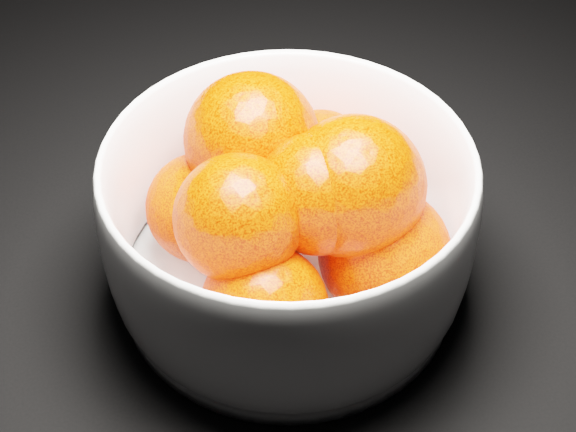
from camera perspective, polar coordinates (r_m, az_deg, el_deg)
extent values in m
cylinder|color=white|center=(0.57, 0.00, -4.27)|extent=(0.23, 0.23, 0.01)
sphere|color=#FF2B03|center=(0.59, 2.30, 3.79)|extent=(0.08, 0.08, 0.08)
sphere|color=#FF2B03|center=(0.55, -6.15, 0.59)|extent=(0.08, 0.08, 0.08)
sphere|color=#FF2B03|center=(0.49, -1.72, -6.55)|extent=(0.08, 0.08, 0.08)
sphere|color=#FF2B03|center=(0.52, 6.86, -2.68)|extent=(0.09, 0.09, 0.09)
sphere|color=#FF2B03|center=(0.53, -2.58, 5.45)|extent=(0.09, 0.09, 0.09)
sphere|color=#FF2B03|center=(0.48, -3.54, -0.16)|extent=(0.08, 0.08, 0.08)
sphere|color=#FF2B03|center=(0.50, 4.69, 2.09)|extent=(0.09, 0.09, 0.09)
sphere|color=#FF2B03|center=(0.49, 2.14, 1.59)|extent=(0.08, 0.08, 0.08)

